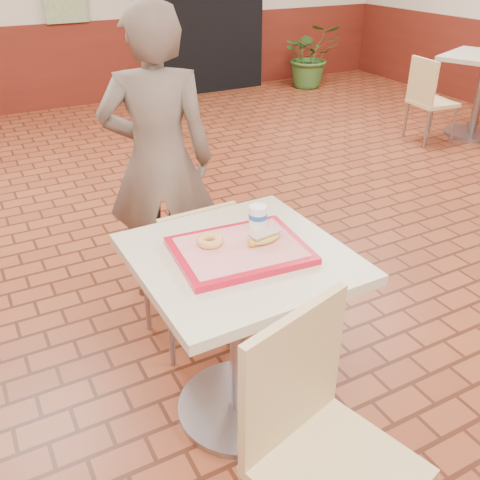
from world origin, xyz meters
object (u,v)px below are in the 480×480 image
serving_tray (240,250)px  potted_plant (311,55)px  ring_donut (210,241)px  long_john_donut (264,238)px  customer (159,162)px  chair_second_left (428,96)px  chair_main_front (319,439)px  paper_cup (258,216)px  main_table (240,310)px  chair_main_back (191,270)px

serving_tray → potted_plant: (3.78, 4.93, -0.41)m
ring_donut → long_john_donut: (0.19, -0.08, 0.00)m
customer → chair_second_left: (3.38, 1.31, -0.35)m
chair_main_front → potted_plant: chair_main_front is taller
paper_cup → potted_plant: paper_cup is taller
main_table → chair_main_front: 0.67m
chair_main_back → ring_donut: size_ratio=8.05×
long_john_donut → chair_second_left: (3.35, 2.38, -0.40)m
ring_donut → paper_cup: 0.24m
ring_donut → paper_cup: bearing=9.2°
customer → ring_donut: size_ratio=16.01×
chair_main_back → serving_tray: serving_tray is taller
main_table → paper_cup: 0.39m
paper_cup → serving_tray: bearing=-142.2°
chair_main_back → serving_tray: (-0.00, -0.51, 0.38)m
ring_donut → potted_plant: 6.23m
serving_tray → main_table: bearing=26.6°
chair_main_back → serving_tray: size_ratio=1.69×
chair_main_front → ring_donut: bearing=75.8°
paper_cup → potted_plant: (3.64, 4.82, -0.47)m
main_table → chair_main_front: bearing=-96.6°
paper_cup → chair_second_left: 4.03m
main_table → paper_cup: (0.14, 0.11, 0.35)m
chair_main_front → ring_donut: size_ratio=9.20×
chair_main_front → potted_plant: bearing=39.9°
main_table → long_john_donut: (0.10, -0.01, 0.32)m
ring_donut → chair_second_left: bearing=33.0°
serving_tray → long_john_donut: (0.10, -0.01, 0.04)m
serving_tray → chair_second_left: bearing=34.5°
main_table → serving_tray: size_ratio=1.68×
potted_plant → paper_cup: bearing=-127.0°
chair_main_front → chair_main_back: chair_main_front is taller
chair_second_left → main_table: bearing=130.2°
main_table → paper_cup: paper_cup is taller
serving_tray → paper_cup: 0.19m
chair_main_back → ring_donut: 0.61m
potted_plant → main_table: bearing=-127.5°
ring_donut → chair_main_front: bearing=-88.7°
main_table → ring_donut: bearing=142.8°
serving_tray → ring_donut: bearing=142.8°
main_table → serving_tray: bearing=-153.4°
ring_donut → paper_cup: paper_cup is taller
ring_donut → paper_cup: size_ratio=1.12×
main_table → chair_main_back: bearing=89.8°
main_table → serving_tray: serving_tray is taller
long_john_donut → potted_plant: 6.18m
chair_main_front → paper_cup: size_ratio=10.27×
main_table → long_john_donut: long_john_donut is taller
main_table → chair_main_back: size_ratio=1.00×
long_john_donut → paper_cup: 0.13m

